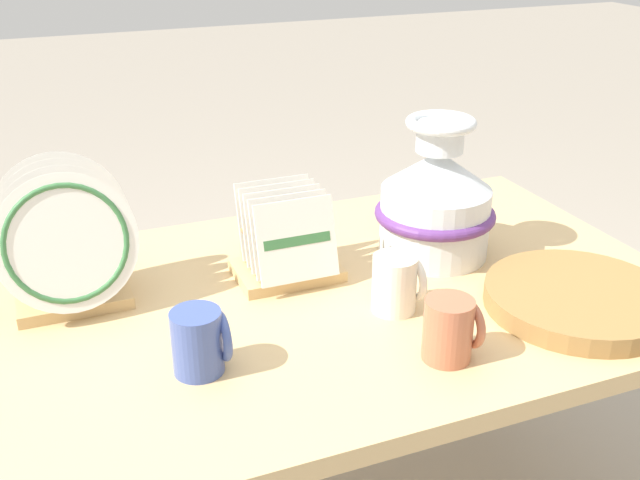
{
  "coord_description": "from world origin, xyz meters",
  "views": [
    {
      "loc": [
        -0.45,
        -1.12,
        1.3
      ],
      "look_at": [
        0.0,
        0.0,
        0.74
      ],
      "focal_mm": 42.0,
      "sensor_mm": 36.0,
      "label": 1
    }
  ],
  "objects_px": {
    "dish_rack_square_plates": "(286,247)",
    "ceramic_vase": "(436,200)",
    "dish_rack_round_plates": "(66,248)",
    "wicker_charger_stack": "(579,299)",
    "mug_cobalt_glaze": "(200,341)",
    "mug_cream_glaze": "(397,283)",
    "mug_terracotta_glaze": "(451,329)"
  },
  "relations": [
    {
      "from": "dish_rack_round_plates",
      "to": "mug_terracotta_glaze",
      "type": "xyz_separation_m",
      "value": [
        0.54,
        -0.4,
        -0.06
      ]
    },
    {
      "from": "ceramic_vase",
      "to": "wicker_charger_stack",
      "type": "distance_m",
      "value": 0.33
    },
    {
      "from": "ceramic_vase",
      "to": "dish_rack_round_plates",
      "type": "height_order",
      "value": "ceramic_vase"
    },
    {
      "from": "mug_cobalt_glaze",
      "to": "mug_terracotta_glaze",
      "type": "distance_m",
      "value": 0.39
    },
    {
      "from": "ceramic_vase",
      "to": "mug_terracotta_glaze",
      "type": "height_order",
      "value": "ceramic_vase"
    },
    {
      "from": "ceramic_vase",
      "to": "mug_cream_glaze",
      "type": "bearing_deg",
      "value": -134.79
    },
    {
      "from": "dish_rack_square_plates",
      "to": "ceramic_vase",
      "type": "bearing_deg",
      "value": -3.47
    },
    {
      "from": "ceramic_vase",
      "to": "dish_rack_round_plates",
      "type": "distance_m",
      "value": 0.7
    },
    {
      "from": "wicker_charger_stack",
      "to": "mug_cream_glaze",
      "type": "height_order",
      "value": "mug_cream_glaze"
    },
    {
      "from": "dish_rack_round_plates",
      "to": "mug_cream_glaze",
      "type": "relative_size",
      "value": 2.48
    },
    {
      "from": "dish_rack_square_plates",
      "to": "mug_cream_glaze",
      "type": "xyz_separation_m",
      "value": [
        0.14,
        -0.19,
        -0.01
      ]
    },
    {
      "from": "dish_rack_round_plates",
      "to": "mug_cream_glaze",
      "type": "bearing_deg",
      "value": -23.81
    },
    {
      "from": "mug_cream_glaze",
      "to": "mug_cobalt_glaze",
      "type": "bearing_deg",
      "value": -171.34
    },
    {
      "from": "ceramic_vase",
      "to": "dish_rack_square_plates",
      "type": "bearing_deg",
      "value": 176.53
    },
    {
      "from": "ceramic_vase",
      "to": "dish_rack_round_plates",
      "type": "bearing_deg",
      "value": 175.37
    },
    {
      "from": "dish_rack_square_plates",
      "to": "mug_terracotta_glaze",
      "type": "relative_size",
      "value": 1.9
    },
    {
      "from": "dish_rack_square_plates",
      "to": "mug_cobalt_glaze",
      "type": "height_order",
      "value": "dish_rack_square_plates"
    },
    {
      "from": "dish_rack_round_plates",
      "to": "ceramic_vase",
      "type": "bearing_deg",
      "value": -4.63
    },
    {
      "from": "mug_terracotta_glaze",
      "to": "dish_rack_round_plates",
      "type": "bearing_deg",
      "value": 143.3
    },
    {
      "from": "dish_rack_square_plates",
      "to": "mug_terracotta_glaze",
      "type": "height_order",
      "value": "dish_rack_square_plates"
    },
    {
      "from": "mug_cobalt_glaze",
      "to": "wicker_charger_stack",
      "type": "bearing_deg",
      "value": -5.25
    },
    {
      "from": "ceramic_vase",
      "to": "mug_cream_glaze",
      "type": "height_order",
      "value": "ceramic_vase"
    },
    {
      "from": "dish_rack_round_plates",
      "to": "mug_cobalt_glaze",
      "type": "bearing_deg",
      "value": -60.43
    },
    {
      "from": "mug_cream_glaze",
      "to": "ceramic_vase",
      "type": "bearing_deg",
      "value": 45.21
    },
    {
      "from": "mug_cobalt_glaze",
      "to": "mug_terracotta_glaze",
      "type": "height_order",
      "value": "same"
    },
    {
      "from": "dish_rack_round_plates",
      "to": "mug_terracotta_glaze",
      "type": "height_order",
      "value": "dish_rack_round_plates"
    },
    {
      "from": "ceramic_vase",
      "to": "wicker_charger_stack",
      "type": "relative_size",
      "value": 0.86
    },
    {
      "from": "dish_rack_round_plates",
      "to": "wicker_charger_stack",
      "type": "height_order",
      "value": "dish_rack_round_plates"
    },
    {
      "from": "mug_cream_glaze",
      "to": "mug_terracotta_glaze",
      "type": "relative_size",
      "value": 1.0
    },
    {
      "from": "dish_rack_round_plates",
      "to": "mug_cream_glaze",
      "type": "xyz_separation_m",
      "value": [
        0.53,
        -0.23,
        -0.06
      ]
    },
    {
      "from": "dish_rack_square_plates",
      "to": "wicker_charger_stack",
      "type": "relative_size",
      "value": 0.59
    },
    {
      "from": "dish_rack_round_plates",
      "to": "wicker_charger_stack",
      "type": "relative_size",
      "value": 0.77
    }
  ]
}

